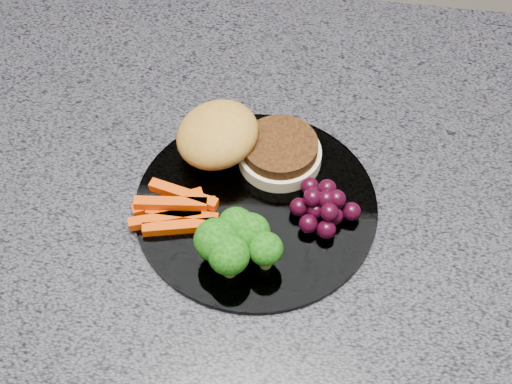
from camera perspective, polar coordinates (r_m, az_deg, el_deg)
island_cabinet at (r=1.21m, az=2.82°, el=-11.91°), size 1.20×0.60×0.86m
countertop at (r=0.82m, az=4.05°, el=1.45°), size 1.20×0.60×0.04m
plate at (r=0.76m, az=-0.00°, el=-1.03°), size 0.26×0.26×0.01m
burger at (r=0.79m, az=-1.32°, el=3.90°), size 0.18×0.11×0.05m
carrot_sticks at (r=0.75m, az=-6.46°, el=-1.38°), size 0.09×0.07×0.02m
broccoli at (r=0.70m, az=-1.64°, el=-3.94°), size 0.09×0.08×0.05m
grape_bunch at (r=0.74m, az=5.39°, el=-1.08°), size 0.08×0.07×0.03m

